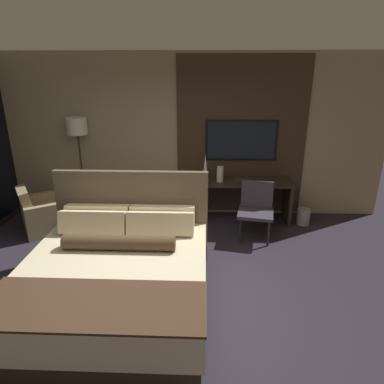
{
  "coord_description": "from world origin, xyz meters",
  "views": [
    {
      "loc": [
        0.49,
        -3.32,
        2.53
      ],
      "look_at": [
        0.32,
        1.07,
        0.93
      ],
      "focal_mm": 32.0,
      "sensor_mm": 36.0,
      "label": 1
    }
  ],
  "objects_px": {
    "floor_lamp": "(78,134)",
    "vase_short": "(220,174)",
    "desk_chair": "(256,206)",
    "vase_tall": "(205,168)",
    "desk": "(240,193)",
    "book": "(241,180)",
    "waste_bin": "(303,216)",
    "armchair_by_window": "(45,215)",
    "tv": "(241,140)",
    "bed": "(117,275)"
  },
  "relations": [
    {
      "from": "floor_lamp",
      "to": "vase_short",
      "type": "relative_size",
      "value": 6.75
    },
    {
      "from": "desk_chair",
      "to": "vase_tall",
      "type": "relative_size",
      "value": 1.85
    },
    {
      "from": "desk",
      "to": "book",
      "type": "distance_m",
      "value": 0.25
    },
    {
      "from": "desk_chair",
      "to": "book",
      "type": "relative_size",
      "value": 3.57
    },
    {
      "from": "vase_short",
      "to": "waste_bin",
      "type": "distance_m",
      "value": 1.61
    },
    {
      "from": "desk",
      "to": "armchair_by_window",
      "type": "bearing_deg",
      "value": -170.31
    },
    {
      "from": "tv",
      "to": "vase_short",
      "type": "distance_m",
      "value": 0.7
    },
    {
      "from": "armchair_by_window",
      "to": "vase_tall",
      "type": "height_order",
      "value": "vase_tall"
    },
    {
      "from": "bed",
      "to": "floor_lamp",
      "type": "height_order",
      "value": "floor_lamp"
    },
    {
      "from": "book",
      "to": "waste_bin",
      "type": "distance_m",
      "value": 1.24
    },
    {
      "from": "bed",
      "to": "desk",
      "type": "height_order",
      "value": "bed"
    },
    {
      "from": "tv",
      "to": "vase_short",
      "type": "height_order",
      "value": "tv"
    },
    {
      "from": "tv",
      "to": "armchair_by_window",
      "type": "relative_size",
      "value": 1.23
    },
    {
      "from": "tv",
      "to": "floor_lamp",
      "type": "height_order",
      "value": "floor_lamp"
    },
    {
      "from": "vase_tall",
      "to": "tv",
      "type": "bearing_deg",
      "value": 29.14
    },
    {
      "from": "vase_tall",
      "to": "vase_short",
      "type": "bearing_deg",
      "value": 5.17
    },
    {
      "from": "tv",
      "to": "armchair_by_window",
      "type": "xyz_separation_m",
      "value": [
        -3.24,
        -0.79,
        -1.1
      ]
    },
    {
      "from": "bed",
      "to": "armchair_by_window",
      "type": "xyz_separation_m",
      "value": [
        -1.66,
        1.83,
        -0.1
      ]
    },
    {
      "from": "tv",
      "to": "floor_lamp",
      "type": "distance_m",
      "value": 2.78
    },
    {
      "from": "floor_lamp",
      "to": "vase_tall",
      "type": "height_order",
      "value": "floor_lamp"
    },
    {
      "from": "desk_chair",
      "to": "armchair_by_window",
      "type": "relative_size",
      "value": 0.88
    },
    {
      "from": "waste_bin",
      "to": "armchair_by_window",
      "type": "bearing_deg",
      "value": -175.16
    },
    {
      "from": "floor_lamp",
      "to": "waste_bin",
      "type": "height_order",
      "value": "floor_lamp"
    },
    {
      "from": "desk",
      "to": "book",
      "type": "xyz_separation_m",
      "value": [
        0.0,
        -0.03,
        0.25
      ]
    },
    {
      "from": "armchair_by_window",
      "to": "waste_bin",
      "type": "bearing_deg",
      "value": -118.5
    },
    {
      "from": "tv",
      "to": "floor_lamp",
      "type": "bearing_deg",
      "value": -176.28
    },
    {
      "from": "armchair_by_window",
      "to": "book",
      "type": "relative_size",
      "value": 4.05
    },
    {
      "from": "desk_chair",
      "to": "tv",
      "type": "bearing_deg",
      "value": 112.27
    },
    {
      "from": "desk",
      "to": "tv",
      "type": "distance_m",
      "value": 0.9
    },
    {
      "from": "tv",
      "to": "armchair_by_window",
      "type": "height_order",
      "value": "tv"
    },
    {
      "from": "desk_chair",
      "to": "waste_bin",
      "type": "height_order",
      "value": "desk_chair"
    },
    {
      "from": "waste_bin",
      "to": "desk_chair",
      "type": "bearing_deg",
      "value": -152.02
    },
    {
      "from": "vase_tall",
      "to": "vase_short",
      "type": "xyz_separation_m",
      "value": [
        0.25,
        0.02,
        -0.11
      ]
    },
    {
      "from": "floor_lamp",
      "to": "vase_tall",
      "type": "distance_m",
      "value": 2.23
    },
    {
      "from": "armchair_by_window",
      "to": "vase_short",
      "type": "bearing_deg",
      "value": -114.04
    },
    {
      "from": "tv",
      "to": "desk",
      "type": "bearing_deg",
      "value": -90.0
    },
    {
      "from": "book",
      "to": "waste_bin",
      "type": "xyz_separation_m",
      "value": [
        1.07,
        -0.16,
        -0.6
      ]
    },
    {
      "from": "desk",
      "to": "floor_lamp",
      "type": "distance_m",
      "value": 2.94
    },
    {
      "from": "desk_chair",
      "to": "floor_lamp",
      "type": "bearing_deg",
      "value": 176.84
    },
    {
      "from": "bed",
      "to": "armchair_by_window",
      "type": "distance_m",
      "value": 2.48
    },
    {
      "from": "desk",
      "to": "vase_short",
      "type": "xyz_separation_m",
      "value": [
        -0.36,
        -0.08,
        0.36
      ]
    },
    {
      "from": "bed",
      "to": "desk_chair",
      "type": "height_order",
      "value": "bed"
    },
    {
      "from": "desk",
      "to": "waste_bin",
      "type": "distance_m",
      "value": 1.15
    },
    {
      "from": "floor_lamp",
      "to": "vase_short",
      "type": "xyz_separation_m",
      "value": [
        2.41,
        -0.14,
        -0.63
      ]
    },
    {
      "from": "bed",
      "to": "floor_lamp",
      "type": "xyz_separation_m",
      "value": [
        -1.19,
        2.44,
        1.12
      ]
    },
    {
      "from": "tv",
      "to": "vase_tall",
      "type": "bearing_deg",
      "value": -150.86
    },
    {
      "from": "desk",
      "to": "vase_tall",
      "type": "xyz_separation_m",
      "value": [
        -0.61,
        -0.1,
        0.47
      ]
    },
    {
      "from": "bed",
      "to": "waste_bin",
      "type": "distance_m",
      "value": 3.45
    },
    {
      "from": "bed",
      "to": "vase_tall",
      "type": "bearing_deg",
      "value": 67.02
    },
    {
      "from": "vase_short",
      "to": "book",
      "type": "relative_size",
      "value": 1.06
    }
  ]
}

